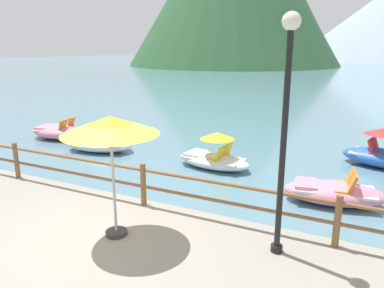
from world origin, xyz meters
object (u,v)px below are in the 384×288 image
object	(u,v)px
beach_umbrella	(110,127)
pedal_boat_1	(214,157)
pedal_boat_3	(333,192)
lamp_post	(285,116)
pedal_boat_5	(100,144)
pedal_boat_2	(60,131)

from	to	relation	value
beach_umbrella	pedal_boat_1	world-z (taller)	beach_umbrella
pedal_boat_1	pedal_boat_3	bearing A→B (deg)	-18.78
beach_umbrella	pedal_boat_1	xyz separation A→B (m)	(-0.35, 5.49, -2.08)
pedal_boat_1	lamp_post	bearing A→B (deg)	-56.48
lamp_post	pedal_boat_5	xyz separation A→B (m)	(-7.71, 4.72, -2.47)
pedal_boat_2	pedal_boat_1	bearing A→B (deg)	-5.74
lamp_post	pedal_boat_3	world-z (taller)	lamp_post
lamp_post	pedal_boat_1	distance (m)	6.19
lamp_post	pedal_boat_3	xyz separation A→B (m)	(0.58, 3.49, -2.46)
lamp_post	pedal_boat_5	bearing A→B (deg)	148.53
beach_umbrella	pedal_boat_3	distance (m)	5.83
lamp_post	pedal_boat_1	xyz separation A→B (m)	(-3.15, 4.76, -2.38)
pedal_boat_1	pedal_boat_5	size ratio (longest dim) A/B	0.92
lamp_post	pedal_boat_5	world-z (taller)	lamp_post
pedal_boat_3	pedal_boat_1	bearing A→B (deg)	161.22
pedal_boat_1	pedal_boat_2	size ratio (longest dim) A/B	0.95
pedal_boat_1	pedal_boat_3	world-z (taller)	pedal_boat_1
pedal_boat_1	pedal_boat_3	distance (m)	3.94
lamp_post	pedal_boat_2	xyz separation A→B (m)	(-10.47, 5.50, -2.45)
pedal_boat_3	pedal_boat_5	world-z (taller)	pedal_boat_3
pedal_boat_3	pedal_boat_5	xyz separation A→B (m)	(-8.28, 1.22, -0.01)
pedal_boat_3	pedal_boat_2	bearing A→B (deg)	169.72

